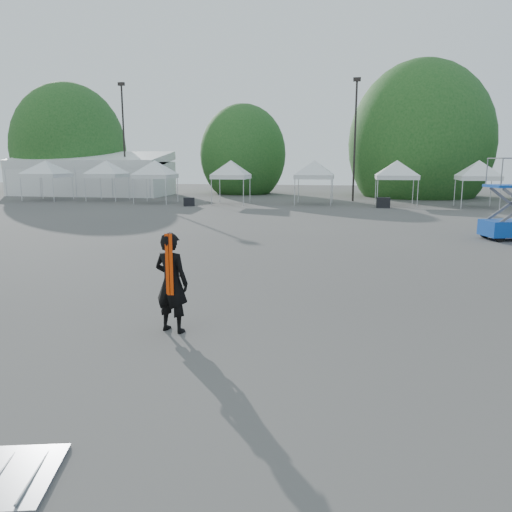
# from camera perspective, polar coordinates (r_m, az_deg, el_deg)

# --- Properties ---
(ground) EXTENTS (120.00, 120.00, 0.00)m
(ground) POSITION_cam_1_polar(r_m,az_deg,el_deg) (11.11, -4.27, -6.24)
(ground) COLOR #474442
(ground) RESTS_ON ground
(marquee) EXTENTS (15.00, 6.25, 4.23)m
(marquee) POSITION_cam_1_polar(r_m,az_deg,el_deg) (51.61, -18.27, 8.82)
(marquee) COLOR white
(marquee) RESTS_ON ground
(light_pole_west) EXTENTS (0.60, 0.25, 10.30)m
(light_pole_west) POSITION_cam_1_polar(r_m,az_deg,el_deg) (48.96, -14.89, 13.37)
(light_pole_west) COLOR black
(light_pole_west) RESTS_ON ground
(light_pole_east) EXTENTS (0.60, 0.25, 9.80)m
(light_pole_east) POSITION_cam_1_polar(r_m,az_deg,el_deg) (42.33, 11.26, 13.64)
(light_pole_east) COLOR black
(light_pole_east) RESTS_ON ground
(tree_far_w) EXTENTS (4.80, 4.80, 7.30)m
(tree_far_w) POSITION_cam_1_polar(r_m,az_deg,el_deg) (56.20, -20.58, 11.41)
(tree_far_w) COLOR #382314
(tree_far_w) RESTS_ON ground
(tree_mid_w) EXTENTS (4.16, 4.16, 6.33)m
(tree_mid_w) POSITION_cam_1_polar(r_m,az_deg,el_deg) (51.41, -1.48, 11.53)
(tree_mid_w) COLOR #382314
(tree_mid_w) RESTS_ON ground
(tree_mid_e) EXTENTS (5.12, 5.12, 7.79)m
(tree_mid_e) POSITION_cam_1_polar(r_m,az_deg,el_deg) (49.68, 18.26, 12.08)
(tree_mid_e) COLOR #382314
(tree_mid_e) RESTS_ON ground
(tent_a) EXTENTS (4.42, 4.42, 3.88)m
(tent_a) POSITION_cam_1_polar(r_m,az_deg,el_deg) (45.92, -22.91, 9.70)
(tent_a) COLOR silver
(tent_a) RESTS_ON ground
(tent_b) EXTENTS (4.00, 4.00, 3.88)m
(tent_b) POSITION_cam_1_polar(r_m,az_deg,el_deg) (44.06, -16.73, 10.08)
(tent_b) COLOR silver
(tent_b) RESTS_ON ground
(tent_c) EXTENTS (4.04, 4.04, 3.88)m
(tent_c) POSITION_cam_1_polar(r_m,az_deg,el_deg) (40.50, -11.48, 10.29)
(tent_c) COLOR silver
(tent_c) RESTS_ON ground
(tent_d) EXTENTS (3.74, 3.74, 3.88)m
(tent_d) POSITION_cam_1_polar(r_m,az_deg,el_deg) (38.56, -2.88, 10.47)
(tent_d) COLOR silver
(tent_d) RESTS_ON ground
(tent_e) EXTENTS (4.09, 4.09, 3.88)m
(tent_e) POSITION_cam_1_polar(r_m,az_deg,el_deg) (38.81, 6.72, 10.42)
(tent_e) COLOR silver
(tent_e) RESTS_ON ground
(tent_f) EXTENTS (4.27, 4.27, 3.88)m
(tent_f) POSITION_cam_1_polar(r_m,az_deg,el_deg) (38.99, 15.83, 10.09)
(tent_f) COLOR silver
(tent_f) RESTS_ON ground
(tent_g) EXTENTS (3.83, 3.83, 3.88)m
(tent_g) POSITION_cam_1_polar(r_m,az_deg,el_deg) (39.09, 24.14, 9.57)
(tent_g) COLOR silver
(tent_g) RESTS_ON ground
(man) EXTENTS (0.81, 0.64, 1.94)m
(man) POSITION_cam_1_polar(r_m,az_deg,el_deg) (9.66, -9.64, -3.00)
(man) COLOR black
(man) RESTS_ON ground
(crate_west) EXTENTS (0.96, 0.86, 0.62)m
(crate_west) POSITION_cam_1_polar(r_m,az_deg,el_deg) (37.35, -7.67, 6.16)
(crate_west) COLOR black
(crate_west) RESTS_ON ground
(crate_mid) EXTENTS (0.93, 0.72, 0.72)m
(crate_mid) POSITION_cam_1_polar(r_m,az_deg,el_deg) (36.73, 14.33, 5.93)
(crate_mid) COLOR black
(crate_mid) RESTS_ON ground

